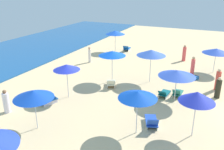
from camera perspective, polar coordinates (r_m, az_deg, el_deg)
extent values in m
cylinder|color=silver|center=(17.11, -10.52, -2.02)|extent=(0.05, 0.05, 2.06)
cone|color=#2635CA|center=(16.69, -10.80, 1.86)|extent=(1.85, 1.85, 0.39)
cube|color=silver|center=(16.61, -14.40, -6.52)|extent=(0.97, 0.42, 0.26)
cube|color=silver|center=(17.01, -15.26, -5.91)|extent=(0.97, 0.42, 0.26)
cube|color=#1E5DA4|center=(16.74, -14.89, -5.73)|extent=(1.28, 0.98, 0.06)
cube|color=#1E5DA4|center=(16.44, -16.53, -5.58)|extent=(0.54, 0.66, 0.46)
cylinder|color=silver|center=(13.34, 18.96, -9.87)|extent=(0.05, 0.05, 2.03)
cone|color=#2330B9|center=(12.76, 19.63, -4.89)|extent=(1.84, 1.84, 0.54)
cylinder|color=silver|center=(19.70, 9.10, 1.48)|extent=(0.05, 0.05, 2.27)
cone|color=blue|center=(19.30, 9.33, 5.29)|extent=(2.33, 2.33, 0.46)
cylinder|color=silver|center=(12.91, 5.93, -9.65)|extent=(0.05, 0.05, 2.10)
cone|color=#0C41B1|center=(12.33, 6.15, -4.71)|extent=(2.05, 2.05, 0.37)
cube|color=silver|center=(14.23, 10.46, -11.17)|extent=(1.15, 0.50, 0.23)
cube|color=silver|center=(14.16, 8.18, -11.18)|extent=(1.15, 0.50, 0.23)
cube|color=blue|center=(14.12, 9.35, -10.68)|extent=(1.51, 1.12, 0.06)
cube|color=blue|center=(13.45, 9.70, -11.15)|extent=(0.54, 0.70, 0.54)
cylinder|color=silver|center=(28.62, 0.77, 7.64)|extent=(0.05, 0.05, 2.09)
cone|color=blue|center=(28.36, 0.78, 10.12)|extent=(2.26, 2.26, 0.43)
cube|color=silver|center=(29.28, 4.14, 6.03)|extent=(1.04, 0.14, 0.24)
cube|color=silver|center=(29.42, 3.06, 6.13)|extent=(1.04, 0.14, 0.24)
cube|color=#1455A8|center=(29.31, 3.60, 6.36)|extent=(1.22, 0.78, 0.06)
cube|color=#1455A8|center=(28.76, 3.32, 6.53)|extent=(0.42, 0.67, 0.46)
cylinder|color=silver|center=(13.92, -17.68, -8.72)|extent=(0.05, 0.05, 1.88)
cone|color=#1241B3|center=(13.41, -18.22, -4.38)|extent=(2.17, 2.17, 0.45)
cylinder|color=silver|center=(16.76, 14.88, -3.25)|extent=(0.05, 0.05, 1.87)
cone|color=blue|center=(16.34, 15.25, 0.42)|extent=(2.46, 2.46, 0.42)
cube|color=silver|center=(18.01, 16.17, -4.59)|extent=(1.04, 0.08, 0.19)
cube|color=silver|center=(18.09, 14.65, -4.32)|extent=(1.04, 0.08, 0.19)
cube|color=#2C7966|center=(18.00, 15.44, -4.10)|extent=(1.17, 0.62, 0.06)
cube|color=#2C7966|center=(17.43, 15.14, -4.05)|extent=(0.42, 0.56, 0.51)
cube|color=silver|center=(17.57, 13.17, -4.82)|extent=(1.00, 0.15, 0.26)
cube|color=silver|center=(17.71, 11.62, -4.48)|extent=(1.00, 0.15, 0.26)
cube|color=#106369|center=(17.57, 12.43, -4.19)|extent=(1.17, 0.72, 0.06)
cube|color=#106369|center=(17.06, 11.91, -4.28)|extent=(0.42, 0.60, 0.38)
cylinder|color=silver|center=(19.56, 0.04, 1.54)|extent=(0.05, 0.05, 2.22)
cone|color=blue|center=(19.18, 0.04, 5.20)|extent=(2.20, 2.20, 0.38)
cube|color=silver|center=(18.95, 0.66, -2.31)|extent=(0.95, 0.45, 0.25)
cube|color=silver|center=(18.97, -1.06, -2.30)|extent=(0.95, 0.45, 0.25)
cube|color=#EAE6C6|center=(18.90, -0.20, -1.88)|extent=(1.31, 1.07, 0.06)
cube|color=#EAE6C6|center=(18.33, -0.24, -1.84)|extent=(0.51, 0.69, 0.48)
cylinder|color=silver|center=(23.59, 23.24, 2.69)|extent=(0.05, 0.05, 1.82)
cone|color=#2345B3|center=(23.29, 23.63, 5.31)|extent=(2.41, 2.41, 0.42)
cylinder|color=#F85357|center=(22.06, 18.66, 1.70)|extent=(0.42, 0.42, 1.51)
sphere|color=tan|center=(21.80, 18.92, 3.86)|extent=(0.26, 0.26, 0.26)
cylinder|color=#DB453A|center=(19.78, 23.90, -1.27)|extent=(0.51, 0.51, 1.47)
sphere|color=beige|center=(19.50, 24.26, 1.03)|extent=(0.24, 0.24, 0.24)
cylinder|color=silver|center=(24.69, -5.34, 4.56)|extent=(0.37, 0.37, 1.39)
sphere|color=tan|center=(24.48, -5.40, 6.37)|extent=(0.25, 0.25, 0.25)
cylinder|color=#EF5150|center=(26.21, 16.82, 4.79)|extent=(0.38, 0.38, 1.46)
sphere|color=tan|center=(26.00, 17.01, 6.58)|extent=(0.25, 0.25, 0.25)
cylinder|color=white|center=(16.36, -23.90, -6.10)|extent=(0.53, 0.53, 1.31)
sphere|color=#8C6040|center=(16.06, -24.29, -3.67)|extent=(0.24, 0.24, 0.24)
cylinder|color=#2B2A1D|center=(18.41, 23.96, -3.07)|extent=(0.46, 0.46, 1.35)
sphere|color=beige|center=(18.13, 24.31, -0.82)|extent=(0.23, 0.23, 0.23)
cube|color=#1E5EAD|center=(21.44, 19.27, -0.64)|extent=(0.61, 0.58, 0.30)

